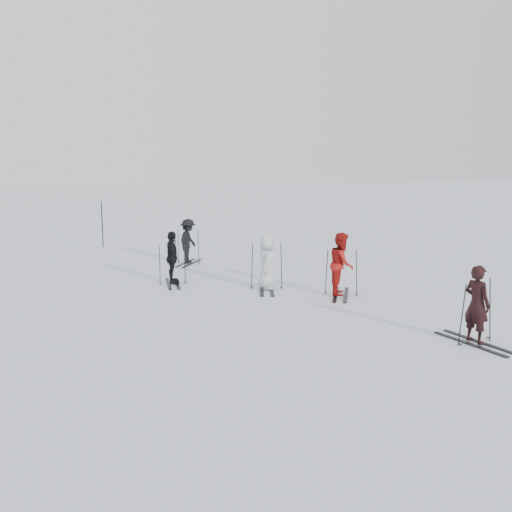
{
  "coord_description": "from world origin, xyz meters",
  "views": [
    {
      "loc": [
        -3.92,
        -13.98,
        3.75
      ],
      "look_at": [
        0.0,
        1.0,
        1.0
      ],
      "focal_mm": 40.0,
      "sensor_mm": 36.0,
      "label": 1
    }
  ],
  "objects": [
    {
      "name": "ground",
      "position": [
        0.0,
        0.0,
        0.0
      ],
      "size": [
        120.0,
        120.0,
        0.0
      ],
      "primitive_type": "plane",
      "color": "silver",
      "rests_on": "ground"
    },
    {
      "name": "skier_near_dark",
      "position": [
        3.13,
        -4.44,
        0.79
      ],
      "size": [
        0.51,
        0.66,
        1.58
      ],
      "primitive_type": "imported",
      "rotation": [
        0.0,
        0.0,
        1.83
      ],
      "color": "black",
      "rests_on": "ground"
    },
    {
      "name": "skier_red",
      "position": [
        2.11,
        -0.03,
        0.84
      ],
      "size": [
        0.93,
        1.01,
        1.68
      ],
      "primitive_type": "imported",
      "rotation": [
        0.0,
        0.0,
        1.13
      ],
      "color": "#9E1511",
      "rests_on": "ground"
    },
    {
      "name": "skier_grey",
      "position": [
        0.35,
        1.16,
        0.75
      ],
      "size": [
        0.65,
        0.83,
        1.51
      ],
      "primitive_type": "imported",
      "rotation": [
        0.0,
        0.0,
        1.32
      ],
      "color": "silver",
      "rests_on": "ground"
    },
    {
      "name": "skier_uphill_left",
      "position": [
        -2.15,
        2.49,
        0.77
      ],
      "size": [
        0.42,
        0.92,
        1.54
      ],
      "primitive_type": "imported",
      "rotation": [
        0.0,
        0.0,
        1.52
      ],
      "color": "black",
      "rests_on": "ground"
    },
    {
      "name": "skier_uphill_far",
      "position": [
        -1.24,
        5.61,
        0.77
      ],
      "size": [
        1.0,
        1.15,
        1.54
      ],
      "primitive_type": "imported",
      "rotation": [
        0.0,
        0.0,
        1.03
      ],
      "color": "black",
      "rests_on": "ground"
    },
    {
      "name": "skis_near_dark",
      "position": [
        3.13,
        -4.44,
        0.67
      ],
      "size": [
        2.02,
        1.41,
        1.34
      ],
      "primitive_type": null,
      "rotation": [
        0.0,
        0.0,
        1.83
      ],
      "color": "black",
      "rests_on": "ground"
    },
    {
      "name": "skis_red",
      "position": [
        2.11,
        -0.03,
        0.65
      ],
      "size": [
        2.02,
        1.62,
        1.3
      ],
      "primitive_type": null,
      "rotation": [
        0.0,
        0.0,
        1.13
      ],
      "color": "black",
      "rests_on": "ground"
    },
    {
      "name": "skis_grey",
      "position": [
        0.35,
        1.16,
        0.67
      ],
      "size": [
        2.04,
        1.41,
        1.35
      ],
      "primitive_type": null,
      "rotation": [
        0.0,
        0.0,
        1.32
      ],
      "color": "black",
      "rests_on": "ground"
    },
    {
      "name": "skis_uphill_left",
      "position": [
        -2.15,
        2.49,
        0.59
      ],
      "size": [
        1.66,
        0.94,
        1.19
      ],
      "primitive_type": null,
      "rotation": [
        0.0,
        0.0,
        1.52
      ],
      "color": "black",
      "rests_on": "ground"
    },
    {
      "name": "skis_uphill_far",
      "position": [
        -1.24,
        5.61,
        0.62
      ],
      "size": [
        1.93,
        1.65,
        1.25
      ],
      "primitive_type": null,
      "rotation": [
        0.0,
        0.0,
        1.03
      ],
      "color": "black",
      "rests_on": "ground"
    },
    {
      "name": "piste_marker",
      "position": [
        -4.15,
        10.13,
        0.95
      ],
      "size": [
        0.04,
        0.04,
        1.9
      ],
      "primitive_type": "cylinder",
      "rotation": [
        0.0,
        0.0,
        0.07
      ],
      "color": "black",
      "rests_on": "ground"
    }
  ]
}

